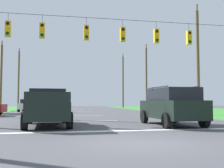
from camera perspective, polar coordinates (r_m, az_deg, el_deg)
name	(u,v)px	position (r m, az deg, el deg)	size (l,w,h in m)	color
ground_plane	(144,143)	(8.49, 6.78, -12.43)	(120.00, 120.00, 0.00)	#47474C
stop_bar_stripe	(119,131)	(11.88, 1.49, -9.91)	(15.74, 0.45, 0.01)	white
lane_dash_0	(99,121)	(17.76, -2.74, -7.81)	(0.15, 2.50, 0.01)	white
lane_dash_1	(89,116)	(24.16, -4.96, -6.69)	(0.15, 2.50, 0.01)	white
lane_dash_2	(81,112)	(33.06, -6.60, -5.85)	(0.15, 2.50, 0.01)	white
lane_dash_3	(77,110)	(40.09, -7.38, -5.45)	(0.15, 2.50, 0.01)	white
lane_dash_4	(75,109)	(45.55, -7.82, -5.22)	(0.15, 2.50, 0.01)	white
overhead_signal_span	(102,57)	(17.15, -2.17, 5.81)	(19.25, 0.31, 7.08)	brown
pickup_truck	(48,107)	(14.59, -13.53, -4.85)	(2.48, 5.48, 1.95)	black
suv_black	(171,105)	(14.87, 12.51, -4.47)	(2.30, 4.84, 2.05)	black
distant_car_crossing_white	(29,105)	(34.81, -17.30, -4.30)	(2.18, 4.38, 1.52)	silver
utility_pole_mid_right	(198,61)	(26.72, 17.79, 4.76)	(0.30, 1.76, 10.57)	brown
utility_pole_far_right	(146,77)	(40.47, 7.32, 1.40)	(0.26, 1.71, 9.88)	brown
utility_pole_near_left	(123,80)	(53.51, 2.36, 0.76)	(0.29, 1.81, 10.87)	brown
utility_pole_distant_right	(1,76)	(39.49, -22.47, 1.68)	(0.28, 1.64, 9.55)	brown
utility_pole_distant_left	(19,78)	(52.98, -19.21, 1.13)	(0.30, 1.66, 11.31)	brown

